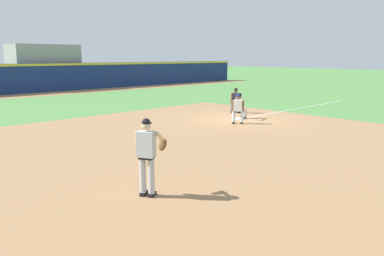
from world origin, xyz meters
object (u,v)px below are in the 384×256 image
at_px(baserunner, 238,108).
at_px(umpire, 236,99).
at_px(first_baseman, 240,105).
at_px(baseball, 215,135).
at_px(pitcher, 148,152).
at_px(first_base_bag, 239,118).

bearing_deg(baserunner, umpire, 41.49).
bearing_deg(first_baseman, baseball, -152.82).
bearing_deg(baseball, pitcher, -150.06).
height_order(pitcher, umpire, pitcher).
bearing_deg(first_baseman, umpire, 46.31).
xyz_separation_m(first_base_bag, baseball, (-3.99, -2.01, -0.01)).
xyz_separation_m(first_baseman, baserunner, (-1.31, -0.94, 0.06)).
distance_m(first_base_bag, first_baseman, 0.75).
xyz_separation_m(first_base_bag, baserunner, (-1.06, -0.78, 0.75)).
relative_size(baseball, pitcher, 0.04).
height_order(baseball, pitcher, pitcher).
bearing_deg(baseball, first_baseman, 27.18).
bearing_deg(pitcher, baseball, 29.94).
xyz_separation_m(first_base_bag, umpire, (1.59, 1.57, 0.75)).
bearing_deg(umpire, baseball, -147.31).
bearing_deg(baserunner, baseball, -157.14).
relative_size(first_base_bag, baserunner, 0.26).
xyz_separation_m(first_base_bag, first_baseman, (0.25, 0.17, 0.69)).
xyz_separation_m(pitcher, umpire, (11.62, 7.06, -0.27)).
distance_m(pitcher, baserunner, 10.13).
height_order(baserunner, umpire, same).
relative_size(first_base_bag, pitcher, 0.20).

